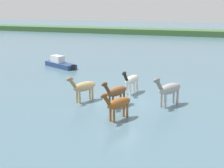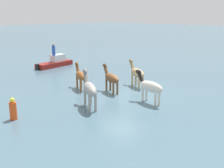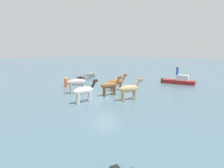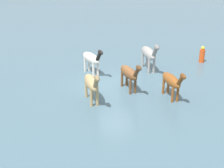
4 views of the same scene
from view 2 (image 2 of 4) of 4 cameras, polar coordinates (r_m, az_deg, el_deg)
name	(u,v)px [view 2 (image 2 of 4)]	position (r m, az deg, el deg)	size (l,w,h in m)	color
ground_plane	(123,95)	(18.15, 2.31, -2.20)	(210.56, 210.56, 0.00)	#476675
horse_rear_stallion	(150,86)	(16.37, 7.90, -0.51)	(0.91, 2.38, 1.84)	silver
horse_lead	(111,78)	(18.41, -0.16, 1.26)	(1.18, 2.29, 1.81)	brown
horse_chestnut_trailing	(137,73)	(19.98, 5.19, 2.33)	(1.38, 2.29, 1.85)	tan
horse_dun_straggler	(89,89)	(15.40, -4.69, -0.98)	(1.64, 2.46, 2.02)	#9E9993
horse_pinto_flank	(80,76)	(19.39, -6.58, 1.75)	(1.32, 2.17, 1.75)	brown
boat_tender_starboard	(55,63)	(28.23, -11.71, 4.18)	(4.31, 1.64, 1.32)	maroon
person_spotter_bow	(54,50)	(27.74, -12.01, 6.95)	(0.32, 0.32, 1.19)	#2D51B2
buoy_channel_marker	(13,110)	(14.70, -19.81, -5.04)	(0.36, 0.36, 1.14)	#E54C19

